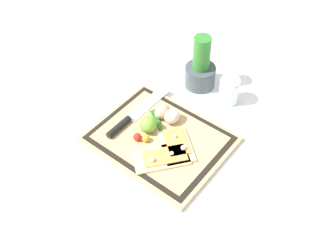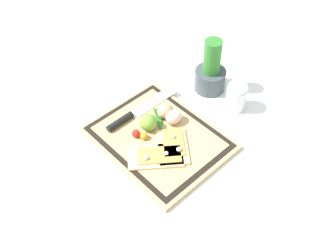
{
  "view_description": "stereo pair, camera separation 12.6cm",
  "coord_description": "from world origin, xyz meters",
  "px_view_note": "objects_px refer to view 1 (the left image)",
  "views": [
    {
      "loc": [
        0.52,
        -0.63,
        0.97
      ],
      "look_at": [
        0.0,
        0.04,
        0.04
      ],
      "focal_mm": 42.0,
      "sensor_mm": 36.0,
      "label": 1
    },
    {
      "loc": [
        0.62,
        -0.54,
        0.97
      ],
      "look_at": [
        0.0,
        0.04,
        0.04
      ],
      "focal_mm": 42.0,
      "sensor_mm": 36.0,
      "label": 2
    }
  ],
  "objects_px": {
    "knife": "(129,119)",
    "egg_pink": "(172,116)",
    "sauce_jar": "(229,92)",
    "herb_pot": "(201,69)",
    "pizza_slice_near": "(162,157)",
    "lime": "(148,125)",
    "egg_brown": "(162,111)",
    "cherry_tomato_red": "(137,137)",
    "pizza_slice_far": "(177,144)",
    "cherry_tomato_yellow": "(146,139)"
  },
  "relations": [
    {
      "from": "knife",
      "to": "cherry_tomato_red",
      "type": "bearing_deg",
      "value": -31.05
    },
    {
      "from": "herb_pot",
      "to": "cherry_tomato_red",
      "type": "bearing_deg",
      "value": -88.93
    },
    {
      "from": "egg_brown",
      "to": "egg_pink",
      "type": "relative_size",
      "value": 1.0
    },
    {
      "from": "egg_pink",
      "to": "herb_pot",
      "type": "height_order",
      "value": "herb_pot"
    },
    {
      "from": "knife",
      "to": "cherry_tomato_red",
      "type": "xyz_separation_m",
      "value": [
        0.08,
        -0.05,
        0.01
      ]
    },
    {
      "from": "knife",
      "to": "cherry_tomato_yellow",
      "type": "bearing_deg",
      "value": -18.75
    },
    {
      "from": "sauce_jar",
      "to": "egg_pink",
      "type": "bearing_deg",
      "value": -111.52
    },
    {
      "from": "cherry_tomato_red",
      "to": "cherry_tomato_yellow",
      "type": "height_order",
      "value": "cherry_tomato_red"
    },
    {
      "from": "knife",
      "to": "egg_pink",
      "type": "relative_size",
      "value": 4.97
    },
    {
      "from": "egg_brown",
      "to": "cherry_tomato_yellow",
      "type": "relative_size",
      "value": 2.55
    },
    {
      "from": "pizza_slice_near",
      "to": "lime",
      "type": "xyz_separation_m",
      "value": [
        -0.11,
        0.06,
        0.02
      ]
    },
    {
      "from": "pizza_slice_far",
      "to": "lime",
      "type": "distance_m",
      "value": 0.11
    },
    {
      "from": "lime",
      "to": "pizza_slice_far",
      "type": "bearing_deg",
      "value": 4.0
    },
    {
      "from": "lime",
      "to": "sauce_jar",
      "type": "height_order",
      "value": "sauce_jar"
    },
    {
      "from": "egg_pink",
      "to": "lime",
      "type": "xyz_separation_m",
      "value": [
        -0.04,
        -0.08,
        0.01
      ]
    },
    {
      "from": "pizza_slice_far",
      "to": "herb_pot",
      "type": "relative_size",
      "value": 0.82
    },
    {
      "from": "lime",
      "to": "egg_brown",
      "type": "bearing_deg",
      "value": 92.2
    },
    {
      "from": "sauce_jar",
      "to": "knife",
      "type": "bearing_deg",
      "value": -123.68
    },
    {
      "from": "cherry_tomato_red",
      "to": "sauce_jar",
      "type": "height_order",
      "value": "sauce_jar"
    },
    {
      "from": "pizza_slice_far",
      "to": "cherry_tomato_red",
      "type": "relative_size",
      "value": 6.47
    },
    {
      "from": "egg_brown",
      "to": "egg_pink",
      "type": "distance_m",
      "value": 0.04
    },
    {
      "from": "lime",
      "to": "herb_pot",
      "type": "distance_m",
      "value": 0.3
    },
    {
      "from": "lime",
      "to": "pizza_slice_near",
      "type": "bearing_deg",
      "value": -30.0
    },
    {
      "from": "cherry_tomato_red",
      "to": "cherry_tomato_yellow",
      "type": "xyz_separation_m",
      "value": [
        0.02,
        0.01,
        -0.0
      ]
    },
    {
      "from": "cherry_tomato_red",
      "to": "sauce_jar",
      "type": "xyz_separation_m",
      "value": [
        0.12,
        0.34,
        0.01
      ]
    },
    {
      "from": "herb_pot",
      "to": "cherry_tomato_yellow",
      "type": "bearing_deg",
      "value": -84.81
    },
    {
      "from": "knife",
      "to": "lime",
      "type": "xyz_separation_m",
      "value": [
        0.08,
        0.0,
        0.02
      ]
    },
    {
      "from": "egg_brown",
      "to": "lime",
      "type": "xyz_separation_m",
      "value": [
        0.0,
        -0.08,
        0.01
      ]
    },
    {
      "from": "egg_pink",
      "to": "lime",
      "type": "relative_size",
      "value": 1.06
    },
    {
      "from": "pizza_slice_near",
      "to": "cherry_tomato_red",
      "type": "height_order",
      "value": "cherry_tomato_red"
    },
    {
      "from": "cherry_tomato_red",
      "to": "sauce_jar",
      "type": "distance_m",
      "value": 0.37
    },
    {
      "from": "pizza_slice_near",
      "to": "sauce_jar",
      "type": "bearing_deg",
      "value": 87.63
    },
    {
      "from": "pizza_slice_far",
      "to": "knife",
      "type": "relative_size",
      "value": 0.57
    },
    {
      "from": "knife",
      "to": "herb_pot",
      "type": "height_order",
      "value": "herb_pot"
    },
    {
      "from": "knife",
      "to": "egg_brown",
      "type": "xyz_separation_m",
      "value": [
        0.08,
        0.08,
        0.01
      ]
    },
    {
      "from": "pizza_slice_near",
      "to": "herb_pot",
      "type": "distance_m",
      "value": 0.38
    },
    {
      "from": "cherry_tomato_yellow",
      "to": "sauce_jar",
      "type": "xyz_separation_m",
      "value": [
        0.1,
        0.33,
        0.01
      ]
    },
    {
      "from": "knife",
      "to": "sauce_jar",
      "type": "relative_size",
      "value": 3.11
    },
    {
      "from": "pizza_slice_far",
      "to": "herb_pot",
      "type": "xyz_separation_m",
      "value": [
        -0.12,
        0.3,
        0.05
      ]
    },
    {
      "from": "pizza_slice_far",
      "to": "herb_pot",
      "type": "height_order",
      "value": "herb_pot"
    },
    {
      "from": "egg_brown",
      "to": "herb_pot",
      "type": "height_order",
      "value": "herb_pot"
    },
    {
      "from": "pizza_slice_near",
      "to": "egg_pink",
      "type": "bearing_deg",
      "value": 116.07
    },
    {
      "from": "knife",
      "to": "egg_pink",
      "type": "bearing_deg",
      "value": 36.52
    },
    {
      "from": "pizza_slice_near",
      "to": "herb_pot",
      "type": "relative_size",
      "value": 0.92
    },
    {
      "from": "cherry_tomato_red",
      "to": "pizza_slice_far",
      "type": "bearing_deg",
      "value": 27.14
    },
    {
      "from": "knife",
      "to": "sauce_jar",
      "type": "bearing_deg",
      "value": 56.32
    },
    {
      "from": "egg_pink",
      "to": "sauce_jar",
      "type": "height_order",
      "value": "sauce_jar"
    },
    {
      "from": "cherry_tomato_yellow",
      "to": "knife",
      "type": "bearing_deg",
      "value": 161.25
    },
    {
      "from": "pizza_slice_near",
      "to": "pizza_slice_far",
      "type": "relative_size",
      "value": 1.12
    },
    {
      "from": "cherry_tomato_red",
      "to": "egg_brown",
      "type": "bearing_deg",
      "value": 90.68
    }
  ]
}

